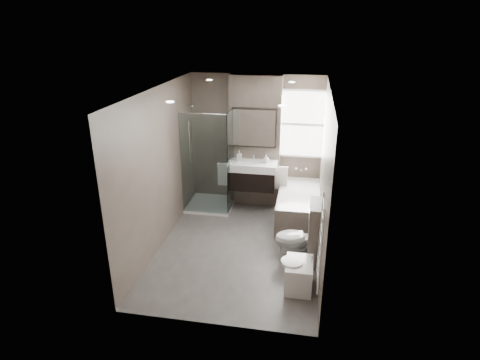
% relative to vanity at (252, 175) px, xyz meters
% --- Properties ---
extents(room, '(2.70, 3.90, 2.70)m').
position_rel_vanity_xyz_m(room, '(0.00, -1.43, 0.56)').
color(room, '#534F4C').
rests_on(room, ground).
extents(vanity_pier, '(1.00, 0.25, 2.60)m').
position_rel_vanity_xyz_m(vanity_pier, '(0.00, 0.35, 0.56)').
color(vanity_pier, '#5B5148').
rests_on(vanity_pier, ground).
extents(vanity, '(0.95, 0.47, 0.66)m').
position_rel_vanity_xyz_m(vanity, '(0.00, 0.00, 0.00)').
color(vanity, black).
rests_on(vanity, vanity_pier).
extents(mirror_cabinet, '(0.86, 0.08, 0.76)m').
position_rel_vanity_xyz_m(mirror_cabinet, '(0.00, 0.19, 0.89)').
color(mirror_cabinet, black).
rests_on(mirror_cabinet, vanity_pier).
extents(towel_left, '(0.24, 0.06, 0.44)m').
position_rel_vanity_xyz_m(towel_left, '(-0.56, -0.02, -0.02)').
color(towel_left, silver).
rests_on(towel_left, vanity_pier).
extents(towel_right, '(0.24, 0.06, 0.44)m').
position_rel_vanity_xyz_m(towel_right, '(0.56, -0.02, -0.02)').
color(towel_right, silver).
rests_on(towel_right, vanity_pier).
extents(shower_enclosure, '(0.90, 0.90, 2.00)m').
position_rel_vanity_xyz_m(shower_enclosure, '(-0.75, -0.08, -0.25)').
color(shower_enclosure, white).
rests_on(shower_enclosure, ground).
extents(bathtub, '(0.75, 1.60, 0.57)m').
position_rel_vanity_xyz_m(bathtub, '(0.92, -0.33, -0.43)').
color(bathtub, '#5B5148').
rests_on(bathtub, ground).
extents(window, '(0.98, 0.06, 1.33)m').
position_rel_vanity_xyz_m(window, '(0.90, 0.45, 0.93)').
color(window, white).
rests_on(window, room).
extents(toilet, '(0.79, 0.56, 0.73)m').
position_rel_vanity_xyz_m(toilet, '(0.97, -1.65, -0.38)').
color(toilet, white).
rests_on(toilet, ground).
extents(cistern_box, '(0.19, 0.55, 1.00)m').
position_rel_vanity_xyz_m(cistern_box, '(1.21, -1.68, -0.24)').
color(cistern_box, '#5B5148').
rests_on(cistern_box, ground).
extents(bidet, '(0.44, 0.52, 0.54)m').
position_rel_vanity_xyz_m(bidet, '(1.01, -2.40, -0.52)').
color(bidet, white).
rests_on(bidet, ground).
extents(towel_radiator, '(0.03, 0.49, 1.10)m').
position_rel_vanity_xyz_m(towel_radiator, '(1.25, -3.03, 0.38)').
color(towel_radiator, silver).
rests_on(towel_radiator, room).
extents(soap_bottle_a, '(0.09, 0.09, 0.20)m').
position_rel_vanity_xyz_m(soap_bottle_a, '(-0.27, 0.06, 0.36)').
color(soap_bottle_a, white).
rests_on(soap_bottle_a, vanity).
extents(soap_bottle_b, '(0.12, 0.12, 0.16)m').
position_rel_vanity_xyz_m(soap_bottle_b, '(0.26, 0.03, 0.34)').
color(soap_bottle_b, white).
rests_on(soap_bottle_b, vanity).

